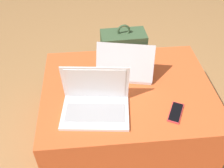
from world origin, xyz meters
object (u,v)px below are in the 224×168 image
laptop_far (125,68)px  cell_phone (176,112)px  laptop_near (95,102)px  backpack (122,57)px

laptop_far → cell_phone: laptop_far is taller
laptop_near → backpack: bearing=77.4°
laptop_near → laptop_far: size_ratio=1.00×
laptop_near → cell_phone: size_ratio=2.36×
laptop_far → backpack: 0.47m
laptop_near → laptop_far: laptop_near is taller
laptop_near → backpack: size_ratio=0.76×
cell_phone → backpack: 0.81m
laptop_near → cell_phone: (0.43, -0.07, -0.05)m
laptop_near → cell_phone: 0.44m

